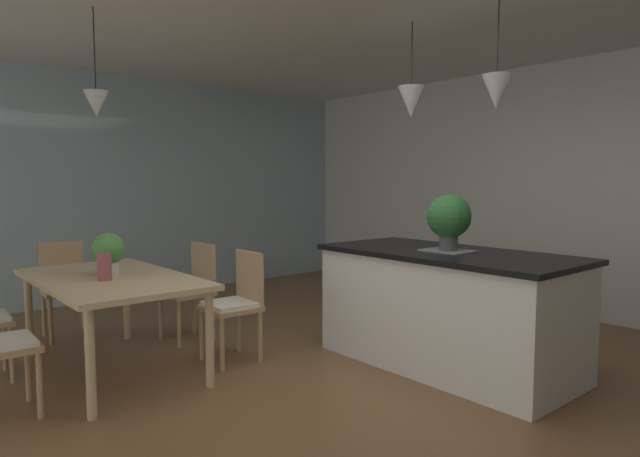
{
  "coord_description": "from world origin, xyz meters",
  "views": [
    {
      "loc": [
        2.58,
        -2.5,
        1.44
      ],
      "look_at": [
        -0.95,
        0.49,
        1.03
      ],
      "focal_mm": 30.55,
      "sensor_mm": 36.0,
      "label": 1
    }
  ],
  "objects_px": {
    "dining_table": "(111,285)",
    "kitchen_island": "(447,307)",
    "vase_on_dining_table": "(104,267)",
    "chair_window_end": "(65,286)",
    "potted_plant_on_island": "(449,218)",
    "chair_far_right": "(236,302)",
    "potted_plant_on_table": "(109,251)",
    "chair_far_left": "(191,287)"
  },
  "relations": [
    {
      "from": "chair_far_left",
      "to": "kitchen_island",
      "type": "relative_size",
      "value": 0.44
    },
    {
      "from": "kitchen_island",
      "to": "vase_on_dining_table",
      "type": "relative_size",
      "value": 10.09
    },
    {
      "from": "potted_plant_on_island",
      "to": "chair_window_end",
      "type": "bearing_deg",
      "value": -143.98
    },
    {
      "from": "dining_table",
      "to": "chair_window_end",
      "type": "height_order",
      "value": "chair_window_end"
    },
    {
      "from": "dining_table",
      "to": "potted_plant_on_table",
      "type": "xyz_separation_m",
      "value": [
        -0.05,
        0.01,
        0.25
      ]
    },
    {
      "from": "chair_window_end",
      "to": "chair_far_right",
      "type": "relative_size",
      "value": 1.0
    },
    {
      "from": "kitchen_island",
      "to": "potted_plant_on_island",
      "type": "relative_size",
      "value": 4.54
    },
    {
      "from": "kitchen_island",
      "to": "potted_plant_on_table",
      "type": "bearing_deg",
      "value": -128.54
    },
    {
      "from": "dining_table",
      "to": "chair_window_end",
      "type": "distance_m",
      "value": 1.23
    },
    {
      "from": "chair_window_end",
      "to": "potted_plant_on_table",
      "type": "bearing_deg",
      "value": 0.3
    },
    {
      "from": "dining_table",
      "to": "kitchen_island",
      "type": "relative_size",
      "value": 0.86
    },
    {
      "from": "dining_table",
      "to": "chair_window_end",
      "type": "xyz_separation_m",
      "value": [
        -1.22,
        0.0,
        -0.18
      ]
    },
    {
      "from": "chair_far_left",
      "to": "vase_on_dining_table",
      "type": "bearing_deg",
      "value": -60.52
    },
    {
      "from": "chair_window_end",
      "to": "potted_plant_on_island",
      "type": "relative_size",
      "value": 1.99
    },
    {
      "from": "chair_window_end",
      "to": "vase_on_dining_table",
      "type": "bearing_deg",
      "value": -3.96
    },
    {
      "from": "chair_far_left",
      "to": "kitchen_island",
      "type": "xyz_separation_m",
      "value": [
        1.95,
        1.18,
        -0.01
      ]
    },
    {
      "from": "chair_far_right",
      "to": "kitchen_island",
      "type": "distance_m",
      "value": 1.66
    },
    {
      "from": "chair_far_right",
      "to": "vase_on_dining_table",
      "type": "xyz_separation_m",
      "value": [
        -0.24,
        -0.94,
        0.35
      ]
    },
    {
      "from": "dining_table",
      "to": "vase_on_dining_table",
      "type": "distance_m",
      "value": 0.24
    },
    {
      "from": "kitchen_island",
      "to": "vase_on_dining_table",
      "type": "xyz_separation_m",
      "value": [
        -1.41,
        -2.12,
        0.36
      ]
    },
    {
      "from": "potted_plant_on_island",
      "to": "vase_on_dining_table",
      "type": "height_order",
      "value": "potted_plant_on_island"
    },
    {
      "from": "chair_window_end",
      "to": "kitchen_island",
      "type": "height_order",
      "value": "kitchen_island"
    },
    {
      "from": "potted_plant_on_island",
      "to": "potted_plant_on_table",
      "type": "bearing_deg",
      "value": -128.62
    },
    {
      "from": "chair_window_end",
      "to": "dining_table",
      "type": "bearing_deg",
      "value": -0.17
    },
    {
      "from": "chair_far_right",
      "to": "vase_on_dining_table",
      "type": "bearing_deg",
      "value": -104.09
    },
    {
      "from": "potted_plant_on_island",
      "to": "potted_plant_on_table",
      "type": "xyz_separation_m",
      "value": [
        -1.61,
        -2.02,
        -0.25
      ]
    },
    {
      "from": "chair_far_right",
      "to": "potted_plant_on_island",
      "type": "height_order",
      "value": "potted_plant_on_island"
    },
    {
      "from": "dining_table",
      "to": "potted_plant_on_island",
      "type": "relative_size",
      "value": 3.89
    },
    {
      "from": "chair_far_left",
      "to": "potted_plant_on_island",
      "type": "height_order",
      "value": "potted_plant_on_island"
    },
    {
      "from": "chair_far_left",
      "to": "potted_plant_on_table",
      "type": "bearing_deg",
      "value": -68.16
    },
    {
      "from": "chair_far_right",
      "to": "vase_on_dining_table",
      "type": "relative_size",
      "value": 4.42
    },
    {
      "from": "kitchen_island",
      "to": "potted_plant_on_table",
      "type": "relative_size",
      "value": 6.13
    },
    {
      "from": "potted_plant_on_island",
      "to": "kitchen_island",
      "type": "bearing_deg",
      "value": -180.0
    },
    {
      "from": "dining_table",
      "to": "chair_window_end",
      "type": "relative_size",
      "value": 1.96
    },
    {
      "from": "chair_window_end",
      "to": "kitchen_island",
      "type": "xyz_separation_m",
      "value": [
        2.78,
        2.03,
        -0.01
      ]
    },
    {
      "from": "chair_window_end",
      "to": "vase_on_dining_table",
      "type": "height_order",
      "value": "vase_on_dining_table"
    },
    {
      "from": "dining_table",
      "to": "chair_far_right",
      "type": "xyz_separation_m",
      "value": [
        0.38,
        0.85,
        -0.18
      ]
    },
    {
      "from": "chair_far_right",
      "to": "potted_plant_on_table",
      "type": "relative_size",
      "value": 2.69
    },
    {
      "from": "chair_window_end",
      "to": "potted_plant_on_table",
      "type": "distance_m",
      "value": 1.25
    },
    {
      "from": "chair_window_end",
      "to": "vase_on_dining_table",
      "type": "xyz_separation_m",
      "value": [
        1.37,
        -0.09,
        0.35
      ]
    },
    {
      "from": "chair_far_left",
      "to": "dining_table",
      "type": "bearing_deg",
      "value": -65.65
    },
    {
      "from": "chair_window_end",
      "to": "vase_on_dining_table",
      "type": "distance_m",
      "value": 1.42
    }
  ]
}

